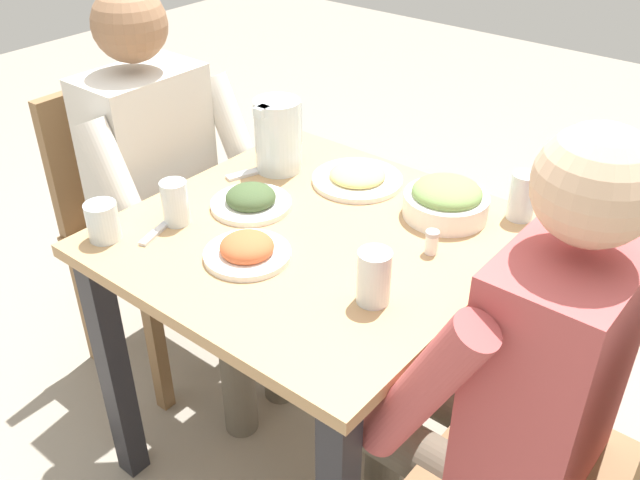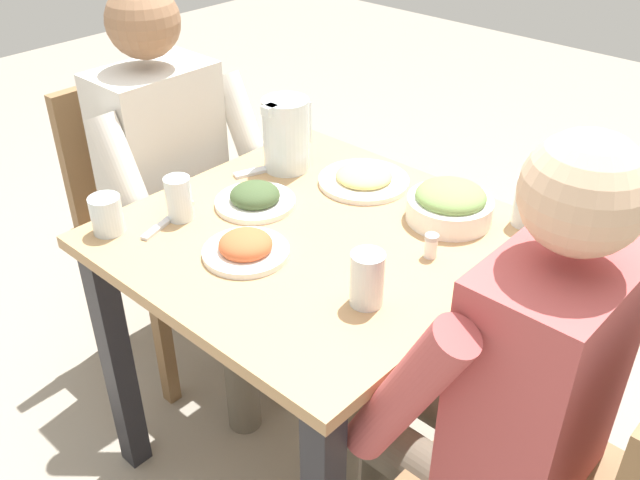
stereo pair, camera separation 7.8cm
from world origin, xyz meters
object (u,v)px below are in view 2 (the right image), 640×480
at_px(plate_rice_curry, 246,248).
at_px(water_glass_near_left, 528,202).
at_px(water_pitcher, 286,134).
at_px(plate_fries, 364,178).
at_px(water_glass_far_right, 179,198).
at_px(water_glass_by_pitcher, 107,215).
at_px(salad_bowl, 450,204).
at_px(chair_far, 148,208).
at_px(diner_far, 185,187).
at_px(dining_table, 313,280).
at_px(water_glass_far_left, 367,279).
at_px(plate_dolmas, 255,198).
at_px(salt_shaker, 431,246).
at_px(diner_near, 488,384).

height_order(plate_rice_curry, water_glass_near_left, water_glass_near_left).
bearing_deg(water_pitcher, plate_fries, -71.62).
xyz_separation_m(water_glass_far_right, water_glass_by_pitcher, (-0.15, 0.07, -0.01)).
xyz_separation_m(salad_bowl, water_glass_near_left, (0.10, -0.14, 0.01)).
distance_m(chair_far, diner_far, 0.25).
bearing_deg(water_glass_by_pitcher, water_glass_near_left, -45.51).
height_order(plate_fries, water_glass_far_right, water_glass_far_right).
xyz_separation_m(dining_table, water_pitcher, (0.18, 0.26, 0.24)).
relative_size(plate_rice_curry, water_glass_far_left, 1.66).
xyz_separation_m(plate_fries, water_glass_far_left, (-0.37, -0.32, 0.04)).
relative_size(plate_dolmas, plate_fries, 0.84).
distance_m(diner_far, salt_shaker, 0.78).
bearing_deg(salad_bowl, diner_far, 107.47).
relative_size(plate_dolmas, water_glass_far_right, 1.85).
xyz_separation_m(chair_far, water_pitcher, (0.16, -0.45, 0.33)).
height_order(dining_table, plate_fries, plate_fries).
height_order(dining_table, salt_shaker, salt_shaker).
height_order(diner_near, plate_fries, diner_near).
height_order(plate_rice_curry, plate_fries, plate_rice_curry).
distance_m(diner_near, diner_far, 1.03).
height_order(diner_near, water_glass_far_left, diner_near).
distance_m(diner_far, water_glass_near_left, 0.92).
relative_size(diner_near, diner_far, 1.00).
bearing_deg(diner_far, water_pitcher, -57.23).
bearing_deg(water_glass_far_left, plate_dolmas, 75.30).
bearing_deg(diner_near, salad_bowl, 44.06).
bearing_deg(plate_fries, water_glass_far_left, -139.95).
xyz_separation_m(plate_rice_curry, salt_shaker, (0.26, -0.29, 0.01)).
bearing_deg(water_pitcher, salad_bowl, -82.06).
bearing_deg(water_glass_far_left, diner_near, -79.11).
distance_m(diner_far, plate_fries, 0.52).
bearing_deg(plate_rice_curry, salt_shaker, -48.41).
distance_m(water_glass_by_pitcher, salt_shaker, 0.72).
xyz_separation_m(water_pitcher, plate_dolmas, (-0.19, -0.08, -0.08)).
height_order(chair_far, plate_fries, chair_far).
xyz_separation_m(diner_near, salad_bowl, (0.32, 0.31, 0.13)).
xyz_separation_m(water_glass_near_left, salt_shaker, (-0.26, 0.08, -0.03)).
height_order(water_glass_far_right, salt_shaker, water_glass_far_right).
bearing_deg(plate_fries, water_glass_near_left, -76.15).
relative_size(salad_bowl, plate_rice_curry, 1.06).
xyz_separation_m(diner_far, plate_rice_curry, (-0.19, -0.47, 0.10)).
xyz_separation_m(chair_far, water_glass_far_right, (-0.19, -0.45, 0.28)).
height_order(water_pitcher, plate_rice_curry, water_pitcher).
height_order(diner_near, water_glass_by_pitcher, diner_near).
relative_size(diner_far, water_pitcher, 6.25).
distance_m(water_pitcher, salt_shaker, 0.53).
relative_size(chair_far, plate_fries, 3.88).
height_order(dining_table, water_glass_near_left, water_glass_near_left).
bearing_deg(chair_far, diner_far, -90.00).
relative_size(water_pitcher, salt_shaker, 3.52).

